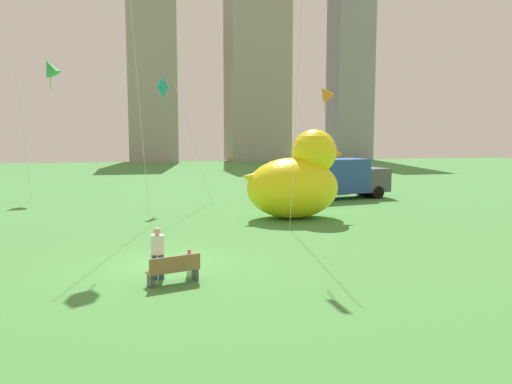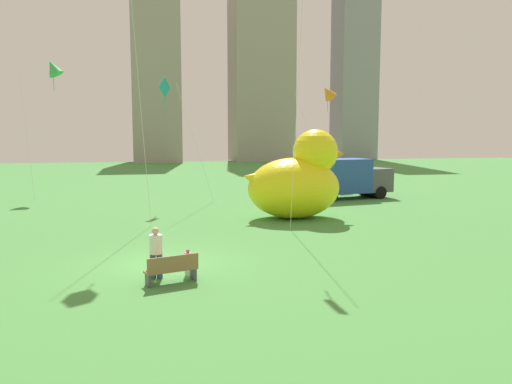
# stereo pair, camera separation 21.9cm
# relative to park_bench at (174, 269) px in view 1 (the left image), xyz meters

# --- Properties ---
(ground_plane) EXTENTS (140.00, 140.00, 0.00)m
(ground_plane) POSITION_rel_park_bench_xyz_m (-0.08, 2.52, -0.47)
(ground_plane) COLOR #488E41
(park_bench) EXTENTS (1.69, 0.91, 0.90)m
(park_bench) POSITION_rel_park_bench_xyz_m (0.00, 0.00, 0.00)
(park_bench) COLOR olive
(park_bench) RESTS_ON ground
(person_adult) EXTENTS (0.41, 0.41, 1.66)m
(person_adult) POSITION_rel_park_bench_xyz_m (-0.45, 0.67, 0.44)
(person_adult) COLOR #38476B
(person_adult) RESTS_ON ground
(person_child) EXTENTS (0.21, 0.21, 0.88)m
(person_child) POSITION_rel_park_bench_xyz_m (0.56, 0.84, 0.01)
(person_child) COLOR silver
(person_child) RESTS_ON ground
(giant_inflatable_duck) EXTENTS (5.86, 3.76, 4.86)m
(giant_inflatable_duck) POSITION_rel_park_bench_xyz_m (7.48, 11.00, 1.59)
(giant_inflatable_duck) COLOR yellow
(giant_inflatable_duck) RESTS_ON ground
(box_truck) EXTENTS (6.70, 3.33, 2.85)m
(box_truck) POSITION_rel_park_bench_xyz_m (13.38, 18.38, 0.98)
(box_truck) COLOR #264CA5
(box_truck) RESTS_ON ground
(city_skyline) EXTENTS (87.12, 18.81, 40.86)m
(city_skyline) POSITION_rel_park_bench_xyz_m (1.68, 69.47, 15.61)
(city_skyline) COLOR gray
(city_skyline) RESTS_ON ground
(kite_orange) EXTENTS (3.77, 3.62, 9.03)m
(kite_orange) POSITION_rel_park_bench_xyz_m (15.31, 27.20, 7.76)
(kite_orange) COLOR silver
(kite_orange) RESTS_ON ground
(kite_teal) EXTENTS (3.61, 3.75, 8.24)m
(kite_teal) POSITION_rel_park_bench_xyz_m (0.90, 18.15, 6.83)
(kite_teal) COLOR silver
(kite_teal) RESTS_ON ground
(kite_green) EXTENTS (3.50, 3.90, 10.27)m
(kite_green) POSITION_rel_park_bench_xyz_m (-7.05, 25.62, 9.04)
(kite_green) COLOR silver
(kite_green) RESTS_ON ground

